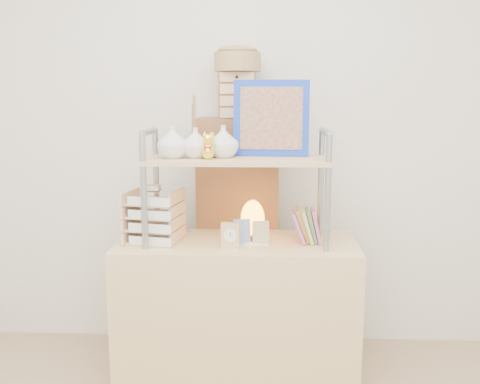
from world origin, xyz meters
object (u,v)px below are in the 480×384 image
(salt_lamp, at_px, (253,219))
(cabinet, at_px, (238,237))
(letter_tray, at_px, (153,219))
(desk, at_px, (237,312))

(salt_lamp, bearing_deg, cabinet, 106.22)
(cabinet, distance_m, salt_lamp, 0.37)
(cabinet, xyz_separation_m, salt_lamp, (0.09, -0.31, 0.18))
(cabinet, height_order, letter_tray, cabinet)
(desk, height_order, letter_tray, letter_tray)
(salt_lamp, bearing_deg, desk, -141.47)
(letter_tray, bearing_deg, desk, 3.08)
(letter_tray, bearing_deg, cabinet, 44.23)
(desk, distance_m, salt_lamp, 0.49)
(desk, distance_m, cabinet, 0.48)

